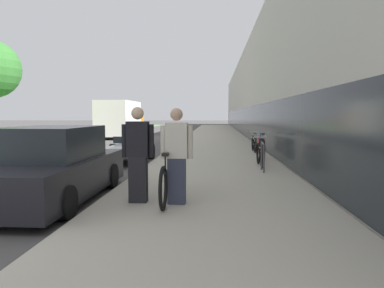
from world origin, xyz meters
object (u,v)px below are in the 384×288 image
object	(u,v)px
bike_rack_hoop	(263,154)
person_bystander	(138,155)
cruiser_bike_farthest	(254,143)
tandem_bicycle	(169,179)
person_rider	(177,156)
moving_truck	(121,119)
cruiser_bike_middle	(262,148)
parked_sedan_curbside	(53,168)
vintage_roadster_curbside	(125,151)
cruiser_bike_nearest	(260,154)

from	to	relation	value
bike_rack_hoop	person_bystander	bearing A→B (deg)	-125.16
person_bystander	cruiser_bike_farthest	xyz separation A→B (m)	(3.19, 9.93, -0.53)
bike_rack_hoop	tandem_bicycle	bearing A→B (deg)	-120.88
person_rider	moving_truck	distance (m)	22.86
person_rider	moving_truck	xyz separation A→B (m)	(-6.66, 21.86, 0.40)
person_bystander	bike_rack_hoop	xyz separation A→B (m)	(2.85, 4.04, -0.40)
cruiser_bike_farthest	cruiser_bike_middle	bearing A→B (deg)	-89.18
moving_truck	person_rider	bearing A→B (deg)	-73.05
cruiser_bike_middle	person_rider	bearing A→B (deg)	-108.32
person_bystander	parked_sedan_curbside	distance (m)	2.03
parked_sedan_curbside	person_bystander	bearing A→B (deg)	-16.21
vintage_roadster_curbside	moving_truck	bearing A→B (deg)	104.96
vintage_roadster_curbside	cruiser_bike_farthest	bearing A→B (deg)	29.90
bike_rack_hoop	moving_truck	xyz separation A→B (m)	(-8.77, 17.75, 0.78)
person_bystander	person_rider	bearing A→B (deg)	-5.47
tandem_bicycle	cruiser_bike_middle	xyz separation A→B (m)	(2.66, 7.20, -0.00)
bike_rack_hoop	moving_truck	distance (m)	19.81
bike_rack_hoop	parked_sedan_curbside	size ratio (longest dim) A/B	0.18
cruiser_bike_farthest	vintage_roadster_curbside	xyz separation A→B (m)	(-5.15, -2.96, -0.11)
tandem_bicycle	parked_sedan_curbside	world-z (taller)	parked_sedan_curbside
person_rider	parked_sedan_curbside	bearing A→B (deg)	166.71
person_rider	bike_rack_hoop	xyz separation A→B (m)	(2.10, 4.11, -0.38)
tandem_bicycle	cruiser_bike_farthest	xyz separation A→B (m)	(2.63, 9.71, -0.03)
bike_rack_hoop	cruiser_bike_middle	world-z (taller)	cruiser_bike_middle
vintage_roadster_curbside	moving_truck	distance (m)	15.38
bike_rack_hoop	cruiser_bike_nearest	bearing A→B (deg)	87.09
moving_truck	vintage_roadster_curbside	bearing A→B (deg)	-75.04
moving_truck	person_bystander	bearing A→B (deg)	-74.80
cruiser_bike_nearest	cruiser_bike_middle	size ratio (longest dim) A/B	0.98
cruiser_bike_nearest	cruiser_bike_farthest	size ratio (longest dim) A/B	0.98
cruiser_bike_middle	parked_sedan_curbside	bearing A→B (deg)	-126.85
person_bystander	cruiser_bike_farthest	size ratio (longest dim) A/B	1.02
person_bystander	vintage_roadster_curbside	distance (m)	7.27
bike_rack_hoop	cruiser_bike_nearest	world-z (taller)	cruiser_bike_nearest
tandem_bicycle	person_bystander	world-z (taller)	person_bystander
person_bystander	cruiser_bike_nearest	bearing A→B (deg)	60.71
tandem_bicycle	cruiser_bike_farthest	world-z (taller)	tandem_bicycle
tandem_bicycle	person_rider	world-z (taller)	person_rider
cruiser_bike_middle	cruiser_bike_farthest	xyz separation A→B (m)	(-0.04, 2.51, -0.03)
tandem_bicycle	moving_truck	xyz separation A→B (m)	(-6.48, 21.57, 0.88)
cruiser_bike_nearest	cruiser_bike_farthest	bearing A→B (deg)	86.60
person_rider	cruiser_bike_farthest	size ratio (longest dim) A/B	1.01
cruiser_bike_nearest	parked_sedan_curbside	distance (m)	6.68
bike_rack_hoop	parked_sedan_curbside	world-z (taller)	parked_sedan_curbside
person_bystander	cruiser_bike_nearest	world-z (taller)	person_bystander
bike_rack_hoop	vintage_roadster_curbside	bearing A→B (deg)	148.69
person_rider	person_bystander	bearing A→B (deg)	174.53
person_bystander	parked_sedan_curbside	world-z (taller)	person_bystander
person_bystander	parked_sedan_curbside	xyz separation A→B (m)	(-1.92, 0.56, -0.35)
vintage_roadster_curbside	moving_truck	xyz separation A→B (m)	(-3.96, 14.82, 1.02)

